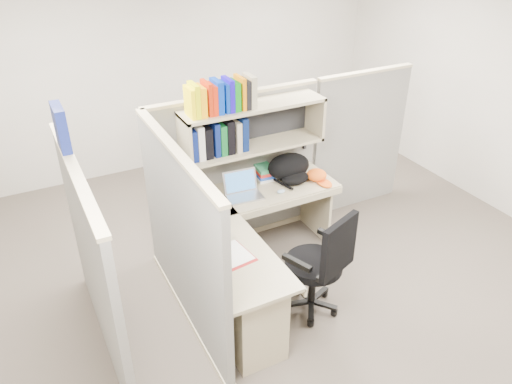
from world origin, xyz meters
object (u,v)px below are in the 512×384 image
laptop (244,186)px  backpack (292,169)px  desk (253,279)px  task_chair (317,279)px  snack_canister (224,232)px

laptop → backpack: (0.57, 0.08, 0.01)m
desk → laptop: size_ratio=5.23×
desk → laptop: (0.31, 0.79, 0.41)m
laptop → backpack: backpack is taller
desk → task_chair: (0.52, -0.18, -0.07)m
backpack → task_chair: 1.22m
laptop → snack_canister: bearing=-126.0°
backpack → task_chair: (-0.35, -1.05, -0.49)m
backpack → snack_canister: bearing=-147.0°
desk → task_chair: bearing=-19.1°
desk → backpack: size_ratio=3.90×
snack_canister → task_chair: size_ratio=0.10×
task_chair → backpack: bearing=71.4°
laptop → backpack: size_ratio=0.74×
task_chair → laptop: bearing=102.4°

